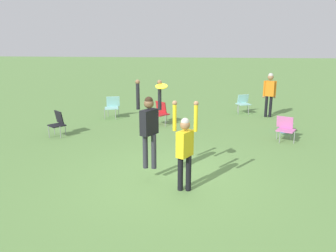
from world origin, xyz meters
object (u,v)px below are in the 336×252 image
(person_defending, at_px, (185,145))
(person_jumping, at_px, (149,123))
(camping_chair_2, at_px, (58,122))
(camping_chair_3, at_px, (112,106))
(cooler_box, at_px, (286,127))
(camping_chair_1, at_px, (285,127))
(frisbee, at_px, (161,86))
(person_spectator_near, at_px, (270,90))
(camping_chair_4, at_px, (243,102))
(camping_chair_0, at_px, (161,111))

(person_defending, bearing_deg, person_jumping, -90.00)
(person_jumping, height_order, person_defending, person_jumping)
(camping_chair_2, distance_m, camping_chair_3, 3.11)
(camping_chair_2, xyz_separation_m, cooler_box, (7.89, 1.44, -0.30))
(person_defending, xyz_separation_m, camping_chair_1, (3.01, 4.11, -0.59))
(frisbee, bearing_deg, cooler_box, 51.76)
(camping_chair_2, relative_size, camping_chair_3, 0.95)
(person_jumping, bearing_deg, person_spectator_near, 1.18)
(camping_chair_2, bearing_deg, camping_chair_4, -106.71)
(camping_chair_0, distance_m, camping_chair_1, 4.66)
(frisbee, distance_m, camping_chair_0, 5.74)
(camping_chair_1, bearing_deg, camping_chair_0, 5.36)
(camping_chair_2, bearing_deg, camping_chair_1, -138.01)
(camping_chair_0, bearing_deg, person_spectator_near, -117.68)
(camping_chair_1, distance_m, cooler_box, 1.14)
(frisbee, bearing_deg, camping_chair_2, 140.11)
(camping_chair_3, bearing_deg, person_spectator_near, 170.43)
(camping_chair_0, height_order, camping_chair_1, camping_chair_0)
(camping_chair_3, bearing_deg, person_jumping, 96.15)
(camping_chair_0, distance_m, cooler_box, 4.67)
(person_spectator_near, bearing_deg, person_defending, -86.58)
(person_defending, distance_m, camping_chair_2, 5.97)
(person_defending, relative_size, camping_chair_1, 2.57)
(camping_chair_3, distance_m, person_spectator_near, 6.70)
(frisbee, bearing_deg, person_jumping, 155.63)
(person_defending, distance_m, camping_chair_3, 7.58)
(camping_chair_2, bearing_deg, camping_chair_0, -109.06)
(frisbee, distance_m, camping_chair_2, 5.59)
(person_jumping, xyz_separation_m, person_defending, (0.85, -0.49, -0.33))
(camping_chair_1, bearing_deg, camping_chair_2, 28.84)
(frisbee, distance_m, camping_chair_3, 7.21)
(frisbee, distance_m, person_spectator_near, 8.16)
(person_defending, relative_size, camping_chair_2, 2.35)
(camping_chair_1, height_order, camping_chair_4, camping_chair_4)
(person_jumping, xyz_separation_m, cooler_box, (4.12, 4.70, -1.19))
(person_defending, bearing_deg, cooler_box, 177.73)
(camping_chair_0, xyz_separation_m, camping_chair_2, (-3.27, -2.01, -0.03))
(camping_chair_3, xyz_separation_m, person_spectator_near, (6.61, 0.92, 0.63))
(camping_chair_2, bearing_deg, person_jumping, 178.37)
(frisbee, bearing_deg, camping_chair_4, 71.76)
(frisbee, xyz_separation_m, camping_chair_0, (-0.81, 5.42, -1.71))
(camping_chair_4, distance_m, cooler_box, 3.31)
(camping_chair_1, relative_size, camping_chair_2, 0.91)
(camping_chair_3, distance_m, cooler_box, 6.99)
(person_jumping, xyz_separation_m, camping_chair_0, (-0.50, 5.28, -0.86))
(person_jumping, bearing_deg, camping_chair_3, 53.57)
(camping_chair_1, relative_size, camping_chair_4, 0.93)
(person_jumping, height_order, camping_chair_3, person_jumping)
(person_defending, distance_m, person_spectator_near, 8.19)
(person_jumping, distance_m, frisbee, 0.92)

